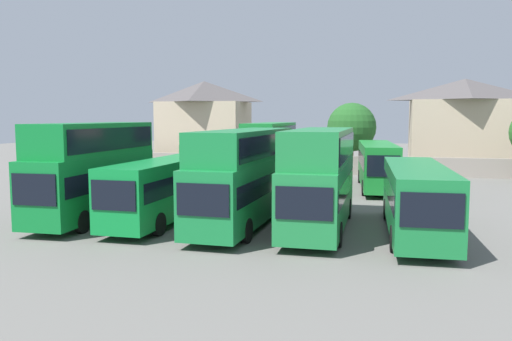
{
  "coord_description": "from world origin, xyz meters",
  "views": [
    {
      "loc": [
        6.81,
        -25.32,
        5.54
      ],
      "look_at": [
        0.0,
        3.0,
        2.54
      ],
      "focal_mm": 36.46,
      "sensor_mm": 36.0,
      "label": 1
    }
  ],
  "objects_px": {
    "bus_9": "(377,163)",
    "bus_3": "(245,172)",
    "bus_5": "(416,195)",
    "bus_8": "(313,164)",
    "bus_1": "(94,166)",
    "tree_left_of_lot": "(352,127)",
    "bus_4": "(320,173)",
    "house_terrace_left": "(204,123)",
    "house_terrace_centre": "(464,124)",
    "bus_2": "(166,186)",
    "bus_7": "(270,151)",
    "bus_6": "(214,160)"
  },
  "relations": [
    {
      "from": "bus_2",
      "to": "bus_9",
      "type": "relative_size",
      "value": 0.92
    },
    {
      "from": "bus_1",
      "to": "bus_9",
      "type": "bearing_deg",
      "value": 135.8
    },
    {
      "from": "bus_5",
      "to": "tree_left_of_lot",
      "type": "relative_size",
      "value": 1.63
    },
    {
      "from": "bus_3",
      "to": "tree_left_of_lot",
      "type": "height_order",
      "value": "tree_left_of_lot"
    },
    {
      "from": "bus_3",
      "to": "bus_8",
      "type": "relative_size",
      "value": 1.02
    },
    {
      "from": "bus_1",
      "to": "house_terrace_centre",
      "type": "distance_m",
      "value": 40.07
    },
    {
      "from": "bus_5",
      "to": "bus_7",
      "type": "relative_size",
      "value": 1.03
    },
    {
      "from": "house_terrace_centre",
      "to": "bus_3",
      "type": "bearing_deg",
      "value": -115.21
    },
    {
      "from": "bus_9",
      "to": "bus_2",
      "type": "bearing_deg",
      "value": -39.55
    },
    {
      "from": "bus_8",
      "to": "bus_9",
      "type": "xyz_separation_m",
      "value": [
        4.9,
        0.25,
        0.13
      ]
    },
    {
      "from": "bus_3",
      "to": "bus_4",
      "type": "xyz_separation_m",
      "value": [
        3.88,
        -0.23,
        0.03
      ]
    },
    {
      "from": "bus_5",
      "to": "bus_8",
      "type": "distance_m",
      "value": 16.83
    },
    {
      "from": "bus_4",
      "to": "bus_7",
      "type": "xyz_separation_m",
      "value": [
        -5.81,
        15.47,
        0.07
      ]
    },
    {
      "from": "house_terrace_left",
      "to": "bus_4",
      "type": "bearing_deg",
      "value": -61.56
    },
    {
      "from": "bus_1",
      "to": "bus_8",
      "type": "xyz_separation_m",
      "value": [
        9.88,
        15.59,
        -1.05
      ]
    },
    {
      "from": "bus_9",
      "to": "bus_5",
      "type": "bearing_deg",
      "value": 2.66
    },
    {
      "from": "bus_4",
      "to": "tree_left_of_lot",
      "type": "height_order",
      "value": "tree_left_of_lot"
    },
    {
      "from": "bus_5",
      "to": "house_terrace_centre",
      "type": "distance_m",
      "value": 33.12
    },
    {
      "from": "bus_1",
      "to": "bus_3",
      "type": "xyz_separation_m",
      "value": [
        8.28,
        0.53,
        -0.17
      ]
    },
    {
      "from": "bus_9",
      "to": "bus_3",
      "type": "bearing_deg",
      "value": -27.35
    },
    {
      "from": "bus_5",
      "to": "bus_6",
      "type": "relative_size",
      "value": 1.01
    },
    {
      "from": "bus_2",
      "to": "bus_9",
      "type": "xyz_separation_m",
      "value": [
        10.82,
        15.35,
        0.13
      ]
    },
    {
      "from": "house_terrace_left",
      "to": "house_terrace_centre",
      "type": "distance_m",
      "value": 27.85
    },
    {
      "from": "bus_4",
      "to": "tree_left_of_lot",
      "type": "relative_size",
      "value": 1.52
    },
    {
      "from": "tree_left_of_lot",
      "to": "bus_7",
      "type": "bearing_deg",
      "value": -115.18
    },
    {
      "from": "bus_8",
      "to": "bus_3",
      "type": "bearing_deg",
      "value": -5.82
    },
    {
      "from": "bus_3",
      "to": "bus_4",
      "type": "height_order",
      "value": "bus_4"
    },
    {
      "from": "bus_3",
      "to": "bus_8",
      "type": "bearing_deg",
      "value": 175.86
    },
    {
      "from": "bus_4",
      "to": "bus_9",
      "type": "height_order",
      "value": "bus_4"
    },
    {
      "from": "bus_6",
      "to": "bus_8",
      "type": "xyz_separation_m",
      "value": [
        8.27,
        -0.22,
        -0.13
      ]
    },
    {
      "from": "bus_1",
      "to": "bus_5",
      "type": "xyz_separation_m",
      "value": [
        16.7,
        0.2,
        -1.06
      ]
    },
    {
      "from": "bus_1",
      "to": "bus_7",
      "type": "xyz_separation_m",
      "value": [
        6.36,
        15.77,
        -0.08
      ]
    },
    {
      "from": "bus_4",
      "to": "bus_7",
      "type": "height_order",
      "value": "bus_7"
    },
    {
      "from": "bus_1",
      "to": "house_terrace_left",
      "type": "relative_size",
      "value": 1.05
    },
    {
      "from": "bus_6",
      "to": "bus_7",
      "type": "height_order",
      "value": "bus_7"
    },
    {
      "from": "bus_4",
      "to": "tree_left_of_lot",
      "type": "xyz_separation_m",
      "value": [
        -0.03,
        27.74,
        1.72
      ]
    },
    {
      "from": "bus_2",
      "to": "bus_8",
      "type": "bearing_deg",
      "value": 159.61
    },
    {
      "from": "bus_2",
      "to": "bus_5",
      "type": "bearing_deg",
      "value": 89.7
    },
    {
      "from": "bus_1",
      "to": "bus_8",
      "type": "distance_m",
      "value": 18.49
    },
    {
      "from": "bus_4",
      "to": "bus_9",
      "type": "relative_size",
      "value": 0.89
    },
    {
      "from": "bus_9",
      "to": "house_terrace_centre",
      "type": "height_order",
      "value": "house_terrace_centre"
    },
    {
      "from": "bus_3",
      "to": "bus_7",
      "type": "distance_m",
      "value": 15.36
    },
    {
      "from": "bus_6",
      "to": "tree_left_of_lot",
      "type": "distance_m",
      "value": 16.33
    },
    {
      "from": "bus_6",
      "to": "bus_7",
      "type": "bearing_deg",
      "value": 84.82
    },
    {
      "from": "house_terrace_centre",
      "to": "tree_left_of_lot",
      "type": "height_order",
      "value": "house_terrace_centre"
    },
    {
      "from": "bus_2",
      "to": "bus_3",
      "type": "distance_m",
      "value": 4.41
    },
    {
      "from": "bus_5",
      "to": "bus_6",
      "type": "bearing_deg",
      "value": -137.8
    },
    {
      "from": "bus_1",
      "to": "bus_4",
      "type": "distance_m",
      "value": 12.17
    },
    {
      "from": "bus_9",
      "to": "house_terrace_centre",
      "type": "distance_m",
      "value": 18.95
    },
    {
      "from": "bus_5",
      "to": "house_terrace_left",
      "type": "xyz_separation_m",
      "value": [
        -21.17,
        30.81,
        2.99
      ]
    }
  ]
}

